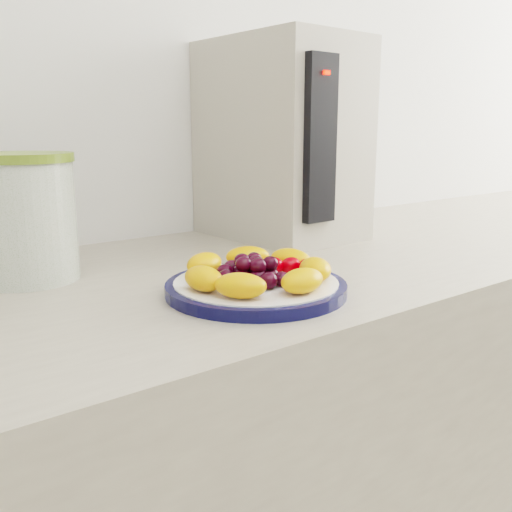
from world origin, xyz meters
TOP-DOWN VIEW (x-y plane):
  - wall_back at (0.00, 1.51)m, footprint 3.50×0.02m
  - plate_rim at (-0.03, 1.06)m, footprint 0.23×0.23m
  - plate_face at (-0.03, 1.06)m, footprint 0.21×0.21m
  - canister at (-0.24, 1.31)m, footprint 0.14×0.14m
  - canister_lid at (-0.24, 1.31)m, footprint 0.15×0.15m
  - appliance_body at (0.25, 1.36)m, footprint 0.22×0.30m
  - appliance_panel at (0.21, 1.20)m, footprint 0.06×0.02m
  - appliance_led at (0.21, 1.19)m, footprint 0.01×0.01m
  - fruit_plate at (-0.02, 1.06)m, footprint 0.20×0.20m

SIDE VIEW (x-z plane):
  - plate_rim at x=-0.03m, z-range 0.90..0.91m
  - plate_face at x=-0.03m, z-range 0.90..0.92m
  - fruit_plate at x=-0.02m, z-range 0.91..0.95m
  - canister at x=-0.24m, z-range 0.90..1.06m
  - canister_lid at x=-0.24m, z-range 1.06..1.08m
  - appliance_body at x=0.25m, z-range 0.90..1.27m
  - appliance_panel at x=0.21m, z-range 0.95..1.23m
  - appliance_led at x=0.21m, z-range 1.19..1.20m
  - wall_back at x=0.00m, z-range 0.00..2.60m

